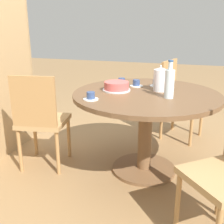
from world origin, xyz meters
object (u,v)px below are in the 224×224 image
cup_b (136,84)px  cup_d (122,82)px  cup_a (91,97)px  coffee_pot (160,79)px  water_bottle (169,83)px  cup_c (156,84)px  cake_main (117,86)px  chair_a (178,97)px  chair_b (41,119)px

cup_b → cup_d: same height
cup_d → cup_a: bearing=172.2°
coffee_pot → water_bottle: (-0.22, -0.10, 0.02)m
cup_a → cup_c: size_ratio=1.00×
cake_main → cup_b: size_ratio=2.07×
chair_a → cake_main: 1.09m
water_bottle → cake_main: size_ratio=1.22×
coffee_pot → cup_c: coffee_pot is taller
chair_a → chair_b: 1.62m
cup_a → cup_d: same height
coffee_pot → cup_b: 0.28m
coffee_pot → water_bottle: bearing=-154.7°
coffee_pot → cup_c: (0.17, 0.06, -0.08)m
coffee_pot → cup_c: 0.20m
coffee_pot → chair_a: bearing=-7.9°
chair_a → cake_main: bearing=169.2°
cup_a → cup_d: (0.61, -0.08, 0.00)m
cup_d → water_bottle: bearing=-127.0°
chair_b → cake_main: (0.22, -0.66, 0.30)m
chair_a → water_bottle: 1.11m
cup_a → chair_b: bearing=76.9°
cake_main → cup_c: (0.28, -0.31, -0.01)m
coffee_pot → water_bottle: size_ratio=0.75×
water_bottle → cup_b: bearing=45.6°
coffee_pot → cake_main: size_ratio=0.92×
cup_b → cup_c: bearing=-72.7°
chair_a → chair_b: size_ratio=1.00×
chair_b → cup_d: 0.84m
chair_a → cup_b: 0.84m
cake_main → cup_d: (0.27, 0.03, -0.01)m
cake_main → cup_c: size_ratio=2.07×
cake_main → cup_d: size_ratio=2.07×
cup_b → cup_d: 0.16m
chair_a → cup_d: bearing=159.2°
cup_c → water_bottle: bearing=-157.6°
coffee_pot → cup_a: size_ratio=1.90×
cake_main → cup_a: cake_main is taller
chair_b → water_bottle: (0.11, -1.13, 0.38)m
cup_b → water_bottle: bearing=-134.4°
coffee_pot → cake_main: coffee_pot is taller
cup_a → cake_main: bearing=-17.5°
chair_a → cup_c: (-0.65, 0.17, 0.29)m
chair_b → cup_c: (0.50, -0.97, 0.29)m
coffee_pot → cake_main: (-0.11, 0.37, -0.06)m
chair_b → cup_d: bearing=-151.9°
chair_a → cake_main: size_ratio=3.67×
water_bottle → cup_d: water_bottle is taller
cake_main → chair_a: bearing=-27.5°
cake_main → cup_a: bearing=162.5°
water_bottle → cup_b: size_ratio=2.53×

